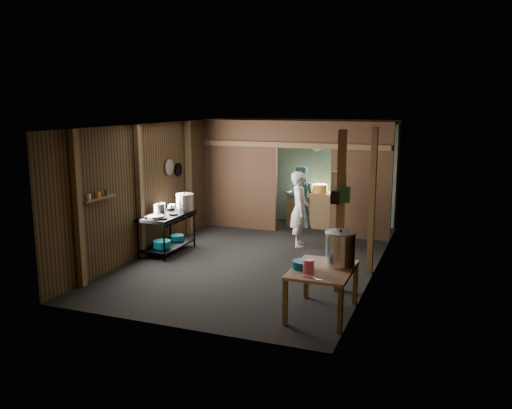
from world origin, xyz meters
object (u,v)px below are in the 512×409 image
at_px(gas_range, 167,233).
at_px(pink_bucket, 308,266).
at_px(stock_pot, 340,249).
at_px(yellow_tub, 320,189).
at_px(cook, 299,209).
at_px(stove_pot_large, 185,203).
at_px(prep_table, 322,291).

bearing_deg(gas_range, pink_bucket, -32.42).
xyz_separation_m(stock_pot, pink_bucket, (-0.34, -0.48, -0.15)).
distance_m(pink_bucket, yellow_tub, 5.68).
xyz_separation_m(gas_range, yellow_tub, (2.34, 3.28, 0.56)).
bearing_deg(cook, stove_pot_large, 95.45).
bearing_deg(gas_range, stove_pot_large, 69.76).
bearing_deg(prep_table, yellow_tub, 104.57).
bearing_deg(yellow_tub, stove_pot_large, -127.57).
relative_size(gas_range, cook, 0.85).
height_order(prep_table, pink_bucket, pink_bucket).
xyz_separation_m(prep_table, stock_pot, (0.20, 0.23, 0.58)).
relative_size(pink_bucket, cook, 0.12).
bearing_deg(cook, yellow_tub, -17.36).
bearing_deg(pink_bucket, stock_pot, 55.17).
bearing_deg(pink_bucket, prep_table, 61.29).
bearing_deg(stove_pot_large, pink_bucket, -38.75).
distance_m(yellow_tub, cook, 1.86).
height_order(stove_pot_large, cook, cook).
bearing_deg(prep_table, pink_bucket, -118.71).
bearing_deg(yellow_tub, stock_pot, -72.75).
bearing_deg(stove_pot_large, prep_table, -34.94).
relative_size(yellow_tub, cook, 0.23).
relative_size(prep_table, stove_pot_large, 3.14).
relative_size(prep_table, cook, 0.73).
relative_size(gas_range, yellow_tub, 3.64).
distance_m(stock_pot, pink_bucket, 0.61).
bearing_deg(pink_bucket, gas_range, 147.58).
distance_m(stock_pot, cook, 3.56).
distance_m(gas_range, stock_pot, 4.33).
height_order(stove_pot_large, stock_pot, stock_pot).
bearing_deg(yellow_tub, prep_table, -75.43).
relative_size(gas_range, prep_table, 1.16).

